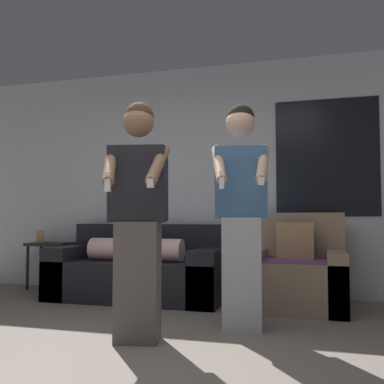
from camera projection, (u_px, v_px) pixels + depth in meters
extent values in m
plane|color=slate|center=(104.00, 371.00, 2.61)|extent=(14.00, 14.00, 0.00)
cube|color=silver|center=(213.00, 179.00, 5.32)|extent=(6.75, 0.06, 2.70)
cube|color=black|center=(327.00, 157.00, 4.94)|extent=(1.10, 0.01, 1.30)
cube|color=black|center=(140.00, 279.00, 4.92)|extent=(1.89, 0.96, 0.42)
cube|color=black|center=(152.00, 240.00, 5.29)|extent=(1.89, 0.22, 0.39)
cube|color=black|center=(75.00, 270.00, 5.15)|extent=(0.28, 0.96, 0.56)
cube|color=black|center=(211.00, 275.00, 4.70)|extent=(0.28, 0.96, 0.56)
cylinder|color=beige|center=(136.00, 250.00, 4.82)|extent=(1.04, 0.24, 0.24)
cube|color=#937A60|center=(295.00, 285.00, 4.36)|extent=(0.95, 0.84, 0.47)
cube|color=#937A60|center=(297.00, 235.00, 4.69)|extent=(0.95, 0.20, 0.47)
cube|color=#937A60|center=(256.00, 278.00, 4.47)|extent=(0.18, 0.84, 0.57)
cube|color=#937A60|center=(337.00, 281.00, 4.25)|extent=(0.18, 0.84, 0.57)
cube|color=#704275|center=(295.00, 260.00, 4.33)|extent=(0.81, 0.67, 0.01)
cube|color=#A87F56|center=(295.00, 240.00, 4.44)|extent=(0.36, 0.14, 0.36)
cube|color=black|center=(50.00, 244.00, 5.62)|extent=(0.53, 0.35, 0.04)
cylinder|color=black|center=(27.00, 268.00, 5.53)|extent=(0.04, 0.04, 0.54)
cylinder|color=black|center=(59.00, 269.00, 5.41)|extent=(0.04, 0.04, 0.54)
cylinder|color=black|center=(41.00, 265.00, 5.80)|extent=(0.04, 0.04, 0.54)
cylinder|color=black|center=(72.00, 267.00, 5.67)|extent=(0.04, 0.04, 0.54)
cube|color=tan|center=(40.00, 237.00, 5.64)|extent=(0.10, 0.02, 0.17)
cube|color=#56514C|center=(138.00, 281.00, 3.24)|extent=(0.35, 0.30, 0.86)
cube|color=black|center=(138.00, 184.00, 3.27)|extent=(0.45, 0.32, 0.56)
sphere|color=brown|center=(139.00, 122.00, 3.29)|extent=(0.23, 0.23, 0.23)
sphere|color=#3D2819|center=(139.00, 117.00, 3.31)|extent=(0.22, 0.22, 0.22)
cylinder|color=brown|center=(110.00, 165.00, 3.15)|extent=(0.20, 0.36, 0.32)
cube|color=white|center=(108.00, 182.00, 2.99)|extent=(0.04, 0.04, 0.13)
cylinder|color=brown|center=(158.00, 164.00, 3.12)|extent=(0.09, 0.36, 0.32)
cube|color=white|center=(150.00, 182.00, 2.96)|extent=(0.05, 0.04, 0.08)
cube|color=#B2B2B7|center=(241.00, 274.00, 3.56)|extent=(0.34, 0.29, 0.89)
cube|color=#3D6693|center=(241.00, 182.00, 3.58)|extent=(0.45, 0.35, 0.59)
sphere|color=tan|center=(240.00, 123.00, 3.60)|extent=(0.23, 0.23, 0.23)
sphere|color=black|center=(241.00, 118.00, 3.61)|extent=(0.22, 0.22, 0.22)
cylinder|color=tan|center=(219.00, 164.00, 3.45)|extent=(0.20, 0.36, 0.33)
cube|color=white|center=(222.00, 180.00, 3.30)|extent=(0.04, 0.04, 0.13)
cylinder|color=tan|center=(263.00, 163.00, 3.42)|extent=(0.08, 0.36, 0.33)
cube|color=white|center=(261.00, 180.00, 3.27)|extent=(0.05, 0.04, 0.08)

